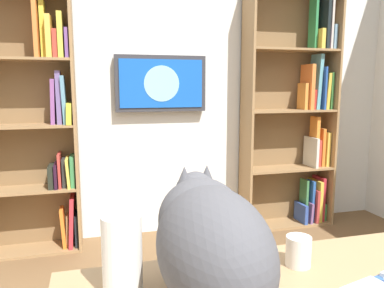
{
  "coord_description": "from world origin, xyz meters",
  "views": [
    {
      "loc": [
        0.64,
        1.09,
        1.34
      ],
      "look_at": [
        0.04,
        -1.14,
        0.98
      ],
      "focal_mm": 34.94,
      "sensor_mm": 36.0,
      "label": 1
    }
  ],
  "objects_px": {
    "cat": "(209,239)",
    "paper_towel_roll": "(122,255)",
    "coffee_mug": "(298,251)",
    "bookshelf_left": "(298,115)",
    "wall_mounted_tv": "(161,84)",
    "bookshelf_right": "(37,122)"
  },
  "relations": [
    {
      "from": "bookshelf_right",
      "to": "cat",
      "type": "height_order",
      "value": "bookshelf_right"
    },
    {
      "from": "wall_mounted_tv",
      "to": "coffee_mug",
      "type": "distance_m",
      "value": 2.3
    },
    {
      "from": "bookshelf_right",
      "to": "cat",
      "type": "relative_size",
      "value": 3.42
    },
    {
      "from": "bookshelf_left",
      "to": "wall_mounted_tv",
      "type": "height_order",
      "value": "bookshelf_left"
    },
    {
      "from": "bookshelf_left",
      "to": "wall_mounted_tv",
      "type": "distance_m",
      "value": 1.34
    },
    {
      "from": "cat",
      "to": "paper_towel_roll",
      "type": "relative_size",
      "value": 2.69
    },
    {
      "from": "bookshelf_right",
      "to": "wall_mounted_tv",
      "type": "xyz_separation_m",
      "value": [
        -1.01,
        -0.08,
        0.3
      ]
    },
    {
      "from": "cat",
      "to": "paper_towel_roll",
      "type": "height_order",
      "value": "cat"
    },
    {
      "from": "bookshelf_left",
      "to": "bookshelf_right",
      "type": "relative_size",
      "value": 1.08
    },
    {
      "from": "bookshelf_left",
      "to": "cat",
      "type": "relative_size",
      "value": 3.69
    },
    {
      "from": "wall_mounted_tv",
      "to": "cat",
      "type": "xyz_separation_m",
      "value": [
        0.31,
        2.35,
        -0.42
      ]
    },
    {
      "from": "coffee_mug",
      "to": "cat",
      "type": "bearing_deg",
      "value": 18.48
    },
    {
      "from": "bookshelf_right",
      "to": "coffee_mug",
      "type": "height_order",
      "value": "bookshelf_right"
    },
    {
      "from": "bookshelf_left",
      "to": "paper_towel_roll",
      "type": "distance_m",
      "value": 2.84
    },
    {
      "from": "coffee_mug",
      "to": "paper_towel_roll",
      "type": "bearing_deg",
      "value": 1.65
    },
    {
      "from": "wall_mounted_tv",
      "to": "paper_towel_roll",
      "type": "distance_m",
      "value": 2.36
    },
    {
      "from": "bookshelf_right",
      "to": "paper_towel_roll",
      "type": "height_order",
      "value": "bookshelf_right"
    },
    {
      "from": "coffee_mug",
      "to": "bookshelf_right",
      "type": "bearing_deg",
      "value": -64.29
    },
    {
      "from": "paper_towel_roll",
      "to": "bookshelf_left",
      "type": "bearing_deg",
      "value": -130.04
    },
    {
      "from": "bookshelf_left",
      "to": "paper_towel_roll",
      "type": "relative_size",
      "value": 9.93
    },
    {
      "from": "bookshelf_left",
      "to": "wall_mounted_tv",
      "type": "bearing_deg",
      "value": -3.55
    },
    {
      "from": "bookshelf_left",
      "to": "cat",
      "type": "bearing_deg",
      "value": 54.69
    }
  ]
}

